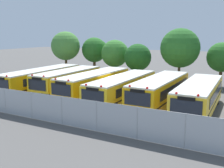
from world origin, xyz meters
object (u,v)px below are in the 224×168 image
at_px(school_bus_4, 160,91).
at_px(tree_5, 221,56).
at_px(school_bus_2, 94,84).
at_px(tree_0, 65,46).
at_px(tree_2, 116,53).
at_px(tree_4, 180,48).
at_px(school_bus_0, 42,79).
at_px(school_bus_3, 123,88).
at_px(school_bus_5, 199,96).
at_px(tree_1, 95,50).
at_px(school_bus_1, 68,81).
at_px(tree_3, 137,58).
at_px(traffic_cone, 122,123).

relative_size(school_bus_4, tree_5, 1.89).
relative_size(school_bus_2, tree_0, 1.56).
xyz_separation_m(tree_2, tree_4, (9.01, -0.67, 1.03)).
xyz_separation_m(school_bus_0, tree_5, (17.21, 12.32, 2.31)).
distance_m(school_bus_3, school_bus_5, 6.90).
height_order(school_bus_0, tree_1, tree_1).
xyz_separation_m(school_bus_3, tree_0, (-14.10, 9.60, 3.25)).
bearing_deg(school_bus_4, tree_5, -105.23).
xyz_separation_m(school_bus_1, school_bus_5, (13.58, -0.42, -0.04)).
height_order(school_bus_4, tree_4, tree_4).
xyz_separation_m(tree_0, tree_3, (11.35, 0.27, -1.28)).
height_order(school_bus_0, tree_3, tree_3).
distance_m(school_bus_1, tree_1, 12.49).
bearing_deg(tree_4, tree_3, -174.97).
height_order(tree_0, tree_1, tree_0).
xyz_separation_m(school_bus_0, school_bus_1, (3.35, 0.33, 0.02)).
bearing_deg(school_bus_2, traffic_cone, 135.93).
bearing_deg(school_bus_5, tree_0, -25.31).
height_order(school_bus_0, school_bus_2, school_bus_2).
distance_m(school_bus_2, tree_1, 14.01).
bearing_deg(tree_1, school_bus_2, -59.02).
bearing_deg(tree_2, school_bus_0, -108.25).
relative_size(tree_1, traffic_cone, 12.00).
xyz_separation_m(tree_3, traffic_cone, (5.63, -15.92, -3.07)).
bearing_deg(tree_1, tree_0, -147.43).
distance_m(tree_3, traffic_cone, 17.17).
bearing_deg(tree_1, traffic_cone, -53.77).
bearing_deg(tree_4, tree_1, 172.71).
xyz_separation_m(school_bus_5, tree_0, (-21.00, 9.67, 3.23)).
relative_size(tree_1, tree_5, 1.09).
bearing_deg(tree_4, school_bus_0, -140.75).
xyz_separation_m(school_bus_0, tree_1, (-0.32, 11.98, 2.62)).
bearing_deg(school_bus_3, tree_4, -103.61).
distance_m(tree_0, tree_5, 21.48).
xyz_separation_m(school_bus_3, tree_5, (7.18, 12.34, 2.35)).
bearing_deg(school_bus_5, school_bus_2, -2.08).
relative_size(school_bus_2, tree_1, 1.79).
height_order(school_bus_2, school_bus_4, school_bus_4).
bearing_deg(school_bus_4, school_bus_0, 1.54).
height_order(school_bus_4, tree_1, tree_1).
bearing_deg(school_bus_4, tree_3, -55.95).
relative_size(school_bus_2, tree_2, 1.89).
distance_m(school_bus_2, traffic_cone, 8.84).
bearing_deg(school_bus_1, tree_1, -72.91).
height_order(school_bus_0, school_bus_4, school_bus_4).
bearing_deg(traffic_cone, tree_2, 118.55).
xyz_separation_m(school_bus_0, school_bus_3, (10.03, -0.02, -0.04)).
height_order(school_bus_1, tree_2, tree_2).
bearing_deg(tree_3, tree_4, 5.03).
bearing_deg(school_bus_5, tree_4, -68.17).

